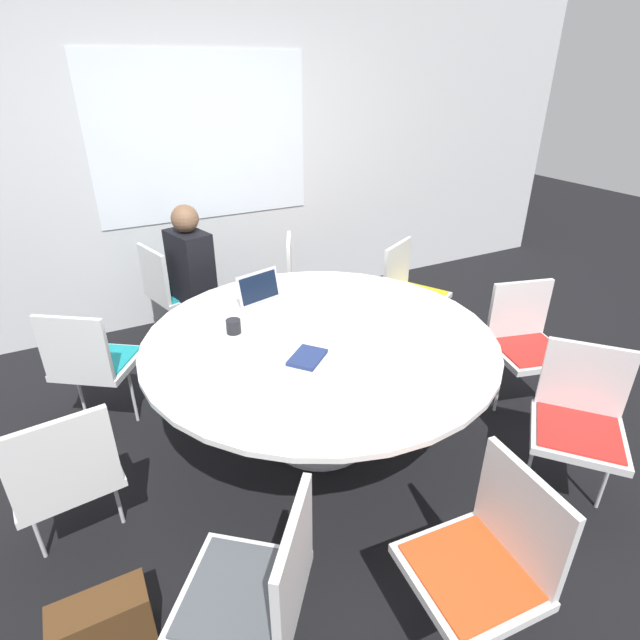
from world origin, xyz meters
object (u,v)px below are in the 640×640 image
chair_2 (65,470)px  chair_5 (580,416)px  chair_4 (487,556)px  laptop (265,299)px  spiral_notebook (307,357)px  coffee_cup (234,326)px  chair_6 (526,338)px  chair_8 (305,278)px  chair_1 (91,359)px  chair_7 (410,288)px  chair_0 (172,287)px  person_0 (193,270)px  handbag (103,627)px  chair_3 (259,587)px

chair_2 → chair_5: (2.34, -0.79, 0.00)m
chair_4 → laptop: laptop is taller
chair_2 → chair_4: same height
spiral_notebook → coffee_cup: size_ratio=3.04×
chair_6 → chair_8: (-0.83, 1.58, 0.00)m
chair_5 → chair_8: (-0.44, 2.29, 0.00)m
chair_1 → chair_7: size_ratio=1.00×
chair_2 → chair_4: 1.78m
chair_2 → chair_8: (1.91, 1.50, 0.00)m
chair_6 → chair_2: bearing=13.4°
chair_0 → laptop: (0.37, -1.12, 0.27)m
chair_5 → chair_7: size_ratio=1.00×
chair_5 → chair_8: same height
chair_4 → spiral_notebook: bearing=10.8°
chair_0 → chair_7: (1.69, -0.89, 0.00)m
chair_7 → laptop: (-1.32, -0.22, 0.27)m
chair_1 → person_0: bearing=73.8°
chair_4 → chair_7: 2.45m
chair_0 → spiral_notebook: size_ratio=3.29×
chair_0 → spiral_notebook: bearing=-4.7°
chair_1 → chair_7: same height
coffee_cup → spiral_notebook: bearing=-61.6°
chair_4 → spiral_notebook: chair_4 is taller
chair_6 → spiral_notebook: size_ratio=3.29×
coffee_cup → handbag: size_ratio=0.24×
chair_3 → coffee_cup: size_ratio=10.01×
person_0 → chair_7: bearing=51.3°
chair_1 → chair_7: 2.37m
chair_4 → spiral_notebook: (-0.13, 1.20, 0.23)m
chair_3 → coffee_cup: bearing=22.8°
chair_7 → chair_5: bearing=54.1°
chair_1 → chair_3: same height
chair_7 → chair_8: same height
chair_5 → person_0: bearing=-12.4°
chair_1 → coffee_cup: (0.76, -0.48, 0.26)m
chair_5 → coffee_cup: 1.89m
chair_6 → coffee_cup: size_ratio=10.01×
chair_1 → laptop: laptop is taller
laptop → chair_6: bearing=-43.0°
person_0 → chair_2: bearing=-47.0°
chair_7 → laptop: size_ratio=2.39×
handbag → coffee_cup: bearing=47.7°
chair_2 → person_0: bearing=51.8°
chair_8 → spiral_notebook: bearing=-0.3°
chair_0 → chair_2: bearing=-40.5°
chair_5 → laptop: 1.88m
chair_8 → chair_0: bearing=-82.5°
chair_0 → chair_6: 2.67m
chair_5 → person_0: person_0 is taller
chair_1 → chair_6: size_ratio=1.00×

